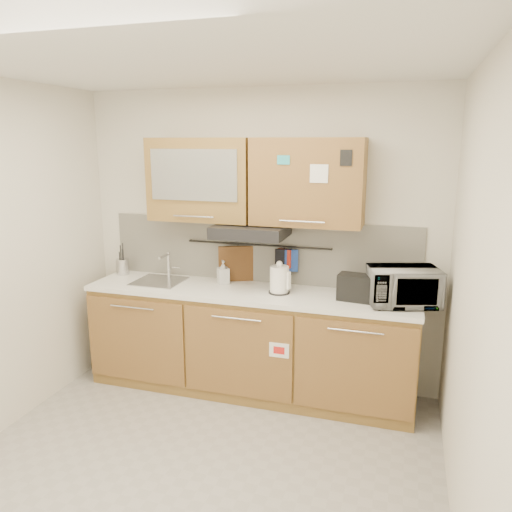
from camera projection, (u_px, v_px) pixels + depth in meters
The scene contains 20 objects.
floor at pixel (195, 472), 3.32m from camera, with size 3.20×3.20×0.00m, color #9E9993.
ceiling at pixel (182, 57), 2.74m from camera, with size 3.20×3.20×0.00m, color white.
wall_back at pixel (259, 239), 4.43m from camera, with size 3.20×3.20×0.00m, color silver.
wall_right at pixel (473, 310), 2.57m from camera, with size 3.00×3.00×0.00m, color silver.
base_cabinet at pixel (249, 347), 4.34m from camera, with size 2.80×0.64×0.88m.
countertop at pixel (249, 292), 4.23m from camera, with size 2.82×0.62×0.04m, color white.
backsplash at pixel (259, 251), 4.44m from camera, with size 2.80×0.02×0.56m, color silver.
upper_cabinets at pixel (253, 181), 4.14m from camera, with size 1.82×0.37×0.70m.
range_hood at pixel (251, 231), 4.17m from camera, with size 0.60×0.46×0.10m, color black.
sink at pixel (160, 281), 4.48m from camera, with size 0.42×0.40×0.26m.
utensil_rail at pixel (258, 245), 4.39m from camera, with size 0.02×0.02×1.30m, color black.
utensil_crock at pixel (123, 266), 4.71m from camera, with size 0.14×0.14×0.30m.
kettle at pixel (279, 280), 4.12m from camera, with size 0.21×0.21×0.28m.
toaster at pixel (356, 287), 3.94m from camera, with size 0.29×0.20×0.21m.
microwave at pixel (403, 287), 3.82m from camera, with size 0.52×0.35×0.29m, color #999999.
soap_bottle at pixel (223, 272), 4.40m from camera, with size 0.09×0.10×0.21m, color #999999.
cutting_board at pixel (238, 269), 4.48m from camera, with size 0.34×0.03×0.42m, color brown.
oven_mitt at pixel (291, 261), 4.31m from camera, with size 0.12×0.03×0.19m, color #214097.
dark_pouch at pixel (283, 262), 4.34m from camera, with size 0.14×0.04×0.23m, color black.
pot_holder at pixel (284, 258), 4.33m from camera, with size 0.13×0.02×0.16m, color #B52A18.
Camera 1 is at (1.24, -2.66, 2.15)m, focal length 35.00 mm.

